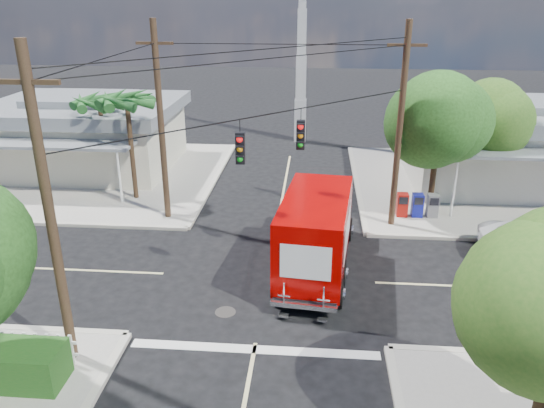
# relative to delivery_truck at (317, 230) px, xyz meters

# --- Properties ---
(ground) EXTENTS (120.00, 120.00, 0.00)m
(ground) POSITION_rel_delivery_truck_xyz_m (-1.80, -0.89, -1.63)
(ground) COLOR black
(ground) RESTS_ON ground
(sidewalk_ne) EXTENTS (14.12, 14.12, 0.14)m
(sidewalk_ne) POSITION_rel_delivery_truck_xyz_m (9.08, 9.99, -1.56)
(sidewalk_ne) COLOR #9E998F
(sidewalk_ne) RESTS_ON ground
(sidewalk_nw) EXTENTS (14.12, 14.12, 0.14)m
(sidewalk_nw) POSITION_rel_delivery_truck_xyz_m (-12.68, 9.99, -1.56)
(sidewalk_nw) COLOR #9E998F
(sidewalk_nw) RESTS_ON ground
(road_markings) EXTENTS (32.00, 32.00, 0.01)m
(road_markings) POSITION_rel_delivery_truck_xyz_m (-1.80, -2.36, -1.62)
(road_markings) COLOR beige
(road_markings) RESTS_ON ground
(building_ne) EXTENTS (11.80, 10.20, 4.50)m
(building_ne) POSITION_rel_delivery_truck_xyz_m (10.70, 11.07, 0.69)
(building_ne) COLOR silver
(building_ne) RESTS_ON sidewalk_ne
(building_nw) EXTENTS (10.80, 10.20, 4.30)m
(building_nw) POSITION_rel_delivery_truck_xyz_m (-13.80, 11.57, 0.59)
(building_nw) COLOR beige
(building_nw) RESTS_ON sidewalk_nw
(radio_tower) EXTENTS (0.80, 0.80, 17.00)m
(radio_tower) POSITION_rel_delivery_truck_xyz_m (-1.30, 19.11, 4.01)
(radio_tower) COLOR silver
(radio_tower) RESTS_ON ground
(tree_ne_front) EXTENTS (4.21, 4.14, 6.66)m
(tree_ne_front) POSITION_rel_delivery_truck_xyz_m (5.41, 5.87, 3.14)
(tree_ne_front) COLOR #422D1C
(tree_ne_front) RESTS_ON sidewalk_ne
(tree_ne_back) EXTENTS (3.77, 3.66, 5.82)m
(tree_ne_back) POSITION_rel_delivery_truck_xyz_m (8.01, 8.07, 2.56)
(tree_ne_back) COLOR #422D1C
(tree_ne_back) RESTS_ON sidewalk_ne
(palm_nw_front) EXTENTS (3.01, 3.08, 5.59)m
(palm_nw_front) POSITION_rel_delivery_truck_xyz_m (-9.30, 6.61, 3.42)
(palm_nw_front) COLOR #422D1C
(palm_nw_front) RESTS_ON sidewalk_nw
(palm_nw_back) EXTENTS (3.01, 3.08, 5.19)m
(palm_nw_back) POSITION_rel_delivery_truck_xyz_m (-11.30, 8.11, 3.04)
(palm_nw_back) COLOR #422D1C
(palm_nw_back) RESTS_ON sidewalk_nw
(utility_poles) EXTENTS (12.00, 10.68, 9.00)m
(utility_poles) POSITION_rel_delivery_truck_xyz_m (-3.39, 0.71, 3.05)
(utility_poles) COLOR #473321
(utility_poles) RESTS_ON ground
(vending_boxes) EXTENTS (1.90, 0.50, 1.10)m
(vending_boxes) POSITION_rel_delivery_truck_xyz_m (4.70, 5.31, -0.94)
(vending_boxes) COLOR #A2120B
(vending_boxes) RESTS_ON sidewalk_ne
(delivery_truck) EXTENTS (3.07, 7.59, 3.20)m
(delivery_truck) POSITION_rel_delivery_truck_xyz_m (0.00, 0.00, 0.00)
(delivery_truck) COLOR black
(delivery_truck) RESTS_ON ground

